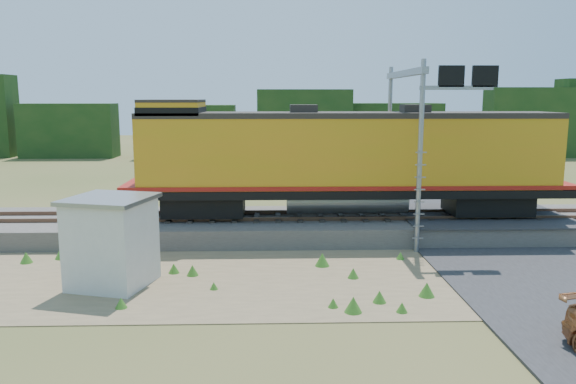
{
  "coord_description": "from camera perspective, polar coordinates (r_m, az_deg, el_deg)",
  "views": [
    {
      "loc": [
        -2.05,
        -17.38,
        5.87
      ],
      "look_at": [
        -1.46,
        3.0,
        2.4
      ],
      "focal_mm": 35.0,
      "sensor_mm": 36.0,
      "label": 1
    }
  ],
  "objects": [
    {
      "name": "ground",
      "position": [
        18.46,
        4.87,
        -8.92
      ],
      "size": [
        140.0,
        140.0,
        0.0
      ],
      "primitive_type": "plane",
      "color": "#475123",
      "rests_on": "ground"
    },
    {
      "name": "ballast",
      "position": [
        24.1,
        3.28,
        -3.48
      ],
      "size": [
        70.0,
        5.0,
        0.8
      ],
      "primitive_type": "cube",
      "color": "slate",
      "rests_on": "ground"
    },
    {
      "name": "rails",
      "position": [
        23.99,
        3.29,
        -2.36
      ],
      "size": [
        70.0,
        1.54,
        0.16
      ],
      "color": "brown",
      "rests_on": "ballast"
    },
    {
      "name": "dirt_shoulder",
      "position": [
        18.81,
        -1.43,
        -8.48
      ],
      "size": [
        26.0,
        8.0,
        0.03
      ],
      "primitive_type": "cube",
      "color": "#8C7754",
      "rests_on": "ground"
    },
    {
      "name": "road",
      "position": [
        21.06,
        24.07,
        -7.14
      ],
      "size": [
        7.0,
        66.0,
        0.86
      ],
      "color": "#38383A",
      "rests_on": "ground"
    },
    {
      "name": "tree_line_north",
      "position": [
        55.48,
        0.47,
        6.77
      ],
      "size": [
        130.0,
        3.0,
        6.5
      ],
      "color": "#163613",
      "rests_on": "ground"
    },
    {
      "name": "weed_clumps",
      "position": [
        18.49,
        -6.14,
        -8.9
      ],
      "size": [
        15.0,
        6.2,
        0.56
      ],
      "primitive_type": null,
      "color": "#387421",
      "rests_on": "ground"
    },
    {
      "name": "locomotive",
      "position": [
        23.69,
        5.41,
        3.45
      ],
      "size": [
        18.58,
        2.83,
        4.79
      ],
      "color": "black",
      "rests_on": "rails"
    },
    {
      "name": "shed",
      "position": [
        18.35,
        -17.49,
        -4.79
      ],
      "size": [
        2.93,
        2.93,
        2.83
      ],
      "rotation": [
        0.0,
        0.0,
        -0.27
      ],
      "color": "silver",
      "rests_on": "ground"
    },
    {
      "name": "signal_gantry",
      "position": [
        23.46,
        12.98,
        8.29
      ],
      "size": [
        2.86,
        6.2,
        7.22
      ],
      "color": "gray",
      "rests_on": "ground"
    }
  ]
}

